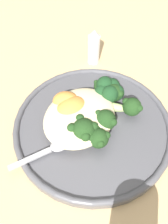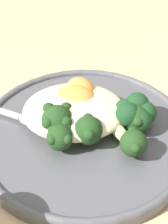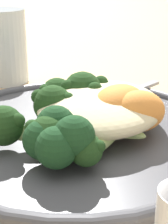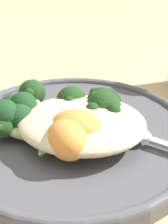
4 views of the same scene
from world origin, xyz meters
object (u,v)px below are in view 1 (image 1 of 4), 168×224
Objects in this scene: kale_tuft at (109,90)px; spoon at (52,148)px; broccoli_stalk_1 at (93,128)px; broccoli_stalk_0 at (84,127)px; quinoa_mound at (80,116)px; broccoli_stalk_4 at (107,95)px; sweet_potato_chunk_1 at (66,102)px; plate at (93,125)px; sweet_potato_chunk_2 at (74,108)px; sweet_potato_chunk_0 at (72,109)px; broccoli_stalk_2 at (100,117)px; salt_shaker at (94,47)px; broccoli_stalk_3 at (120,106)px; broccoli_stalk_5 at (93,92)px.

kale_tuft is 0.58× the size of spoon.
broccoli_stalk_0 is at bearing -103.25° from broccoli_stalk_1.
quinoa_mound is 0.03m from broccoli_stalk_0.
sweet_potato_chunk_1 is at bearing -179.98° from broccoli_stalk_4.
sweet_potato_chunk_2 is (-0.00, 0.04, 0.03)m from plate.
sweet_potato_chunk_1 reaches higher than quinoa_mound.
plate is at bearing -74.62° from sweet_potato_chunk_0.
broccoli_stalk_2 is at bearing -70.88° from sweet_potato_chunk_0.
kale_tuft is at bearing -34.76° from sweet_potato_chunk_1.
sweet_potato_chunk_0 is at bearing -164.97° from broccoli_stalk_4.
sweet_potato_chunk_1 is 0.02m from sweet_potato_chunk_2.
broccoli_stalk_2 is 1.66× the size of sweet_potato_chunk_2.
broccoli_stalk_1 is 0.08m from broccoli_stalk_4.
broccoli_stalk_4 is at bearing -159.67° from spoon.
broccoli_stalk_0 is at bearing -176.27° from spoon.
broccoli_stalk_0 is 0.10m from kale_tuft.
sweet_potato_chunk_2 is at bearing -162.10° from broccoli_stalk_1.
salt_shaker is (0.25, 0.09, 0.02)m from spoon.
sweet_potato_chunk_2 is 0.69× the size of spoon.
salt_shaker reaches higher than broccoli_stalk_4.
sweet_potato_chunk_0 reaches higher than broccoli_stalk_4.
sweet_potato_chunk_2 is (0.03, 0.04, -0.00)m from broccoli_stalk_0.
sweet_potato_chunk_1 is at bearing -173.08° from broccoli_stalk_3.
broccoli_stalk_4 is 0.03m from broccoli_stalk_5.
broccoli_stalk_3 is (0.07, -0.01, -0.00)m from broccoli_stalk_1.
sweet_potato_chunk_0 is (-0.06, 0.00, 0.01)m from broccoli_stalk_5.
broccoli_stalk_1 is at bearing -136.69° from broccoli_stalk_5.
quinoa_mound is 0.20m from salt_shaker.
sweet_potato_chunk_0 is (0.00, 0.02, 0.00)m from quinoa_mound.
salt_shaker reaches higher than sweet_potato_chunk_0.
broccoli_stalk_3 is 1.22× the size of broccoli_stalk_5.
spoon is at bearing -168.92° from sweet_potato_chunk_2.
broccoli_stalk_1 is at bearing -101.94° from sweet_potato_chunk_1.
sweet_potato_chunk_0 is 0.86× the size of sweet_potato_chunk_2.
broccoli_stalk_1 is at bearing -72.59° from broccoli_stalk_2.
broccoli_stalk_4 is at bearing -39.64° from sweet_potato_chunk_1.
spoon is 0.27m from salt_shaker.
salt_shaker is (0.17, 0.05, 0.00)m from sweet_potato_chunk_1.
kale_tuft reaches higher than quinoa_mound.
plate is 0.04m from broccoli_stalk_0.
salt_shaker is (0.18, 0.09, 0.00)m from quinoa_mound.
broccoli_stalk_2 is 0.05m from sweet_potato_chunk_2.
quinoa_mound is 1.21× the size of broccoli_stalk_3.
broccoli_stalk_5 is (0.05, 0.04, 0.02)m from plate.
kale_tuft is (0.02, 0.04, 0.00)m from broccoli_stalk_3.
sweet_potato_chunk_0 is (0.02, 0.04, 0.00)m from broccoli_stalk_0.
sweet_potato_chunk_0 and kale_tuft have the same top height.
spoon is (-0.15, 0.02, -0.01)m from broccoli_stalk_4.
broccoli_stalk_3 reaches higher than plate.
broccoli_stalk_2 is 0.10m from spoon.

